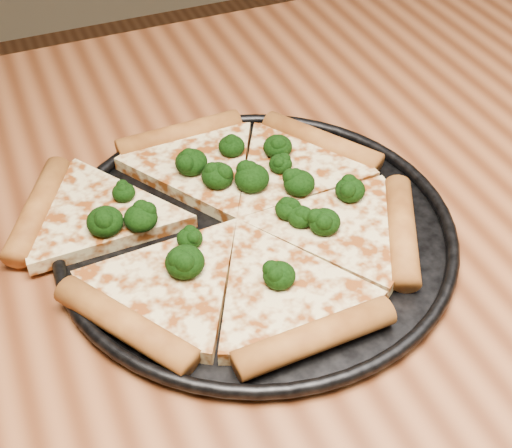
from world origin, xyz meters
name	(u,v)px	position (x,y,z in m)	size (l,w,h in m)	color
dining_table	(314,287)	(0.00, 0.00, 0.66)	(1.20, 0.90, 0.75)	brown
pizza_pan	(256,230)	(-0.06, 0.01, 0.76)	(0.37, 0.37, 0.02)	black
pizza	(230,220)	(-0.08, 0.02, 0.77)	(0.39, 0.34, 0.03)	beige
broccoli_florets	(232,198)	(-0.08, 0.03, 0.78)	(0.26, 0.21, 0.03)	black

